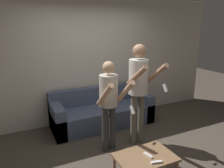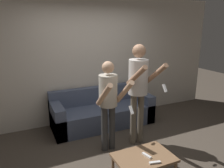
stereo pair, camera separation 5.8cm
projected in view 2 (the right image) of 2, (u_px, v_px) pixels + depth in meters
ground_plane at (125, 155)px, 3.62m from camera, size 14.00×14.00×0.00m
wall_back at (90, 60)px, 4.76m from camera, size 6.40×0.06×2.70m
couch at (102, 112)px, 4.70m from camera, size 2.14×0.80×0.78m
person_standing_left at (109, 98)px, 3.55m from camera, size 0.42×0.68×1.55m
person_standing_right at (139, 83)px, 3.73m from camera, size 0.45×0.70×1.79m
coffee_table at (144, 159)px, 2.94m from camera, size 0.78×0.54×0.39m
remote_near at (155, 163)px, 2.77m from camera, size 0.15×0.07×0.02m
remote_far at (147, 155)px, 2.92m from camera, size 0.07×0.15×0.02m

